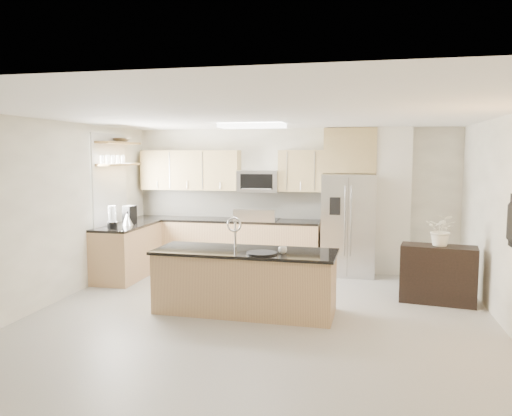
% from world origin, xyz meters
% --- Properties ---
extents(floor, '(6.50, 6.50, 0.00)m').
position_xyz_m(floor, '(0.00, 0.00, 0.00)').
color(floor, '#A4A29C').
rests_on(floor, ground).
extents(ceiling, '(6.00, 6.50, 0.02)m').
position_xyz_m(ceiling, '(0.00, 0.00, 2.60)').
color(ceiling, white).
rests_on(ceiling, wall_back).
extents(wall_back, '(6.00, 0.02, 2.60)m').
position_xyz_m(wall_back, '(0.00, 3.25, 1.30)').
color(wall_back, white).
rests_on(wall_back, floor).
extents(wall_front, '(6.00, 0.02, 2.60)m').
position_xyz_m(wall_front, '(0.00, -3.25, 1.30)').
color(wall_front, white).
rests_on(wall_front, floor).
extents(wall_left, '(0.02, 6.50, 2.60)m').
position_xyz_m(wall_left, '(-3.00, 0.00, 1.30)').
color(wall_left, white).
rests_on(wall_left, floor).
extents(back_counter, '(3.55, 0.66, 1.44)m').
position_xyz_m(back_counter, '(-1.23, 2.93, 0.47)').
color(back_counter, tan).
rests_on(back_counter, floor).
extents(left_counter, '(0.66, 1.50, 0.92)m').
position_xyz_m(left_counter, '(-2.67, 1.85, 0.46)').
color(left_counter, tan).
rests_on(left_counter, floor).
extents(range, '(0.76, 0.64, 1.14)m').
position_xyz_m(range, '(-0.60, 2.92, 0.47)').
color(range, black).
rests_on(range, floor).
extents(upper_cabinets, '(3.50, 0.33, 0.75)m').
position_xyz_m(upper_cabinets, '(-1.30, 3.09, 1.83)').
color(upper_cabinets, tan).
rests_on(upper_cabinets, wall_back).
extents(microwave, '(0.76, 0.40, 0.40)m').
position_xyz_m(microwave, '(-0.60, 3.04, 1.63)').
color(microwave, '#B6B6B8').
rests_on(microwave, upper_cabinets).
extents(refrigerator, '(0.92, 0.78, 1.78)m').
position_xyz_m(refrigerator, '(1.06, 2.87, 0.89)').
color(refrigerator, '#B6B6B8').
rests_on(refrigerator, floor).
extents(partition_column, '(0.60, 0.30, 2.60)m').
position_xyz_m(partition_column, '(1.82, 3.10, 1.30)').
color(partition_column, silver).
rests_on(partition_column, floor).
extents(window, '(0.04, 1.15, 1.65)m').
position_xyz_m(window, '(-2.98, 1.85, 1.65)').
color(window, white).
rests_on(window, wall_left).
extents(shelf_lower, '(0.30, 1.20, 0.04)m').
position_xyz_m(shelf_lower, '(-2.85, 1.95, 1.95)').
color(shelf_lower, olive).
rests_on(shelf_lower, wall_left).
extents(shelf_upper, '(0.30, 1.20, 0.04)m').
position_xyz_m(shelf_upper, '(-2.85, 1.95, 2.32)').
color(shelf_upper, olive).
rests_on(shelf_upper, wall_left).
extents(ceiling_fixture, '(1.00, 0.50, 0.06)m').
position_xyz_m(ceiling_fixture, '(-0.40, 1.60, 2.56)').
color(ceiling_fixture, white).
rests_on(ceiling_fixture, ceiling).
extents(island, '(2.46, 0.96, 1.27)m').
position_xyz_m(island, '(-0.23, 0.38, 0.42)').
color(island, tan).
rests_on(island, floor).
extents(credenza, '(1.09, 0.58, 0.83)m').
position_xyz_m(credenza, '(2.37, 1.37, 0.41)').
color(credenza, black).
rests_on(credenza, floor).
extents(cup, '(0.15, 0.15, 0.09)m').
position_xyz_m(cup, '(0.30, 0.25, 0.89)').
color(cup, silver).
rests_on(cup, island).
extents(platter, '(0.45, 0.45, 0.02)m').
position_xyz_m(platter, '(0.04, 0.17, 0.85)').
color(platter, black).
rests_on(platter, island).
extents(blender, '(0.16, 0.16, 0.38)m').
position_xyz_m(blender, '(-2.67, 1.35, 1.08)').
color(blender, black).
rests_on(blender, left_counter).
extents(kettle, '(0.19, 0.19, 0.24)m').
position_xyz_m(kettle, '(-2.62, 1.78, 1.03)').
color(kettle, '#B6B6B8').
rests_on(kettle, left_counter).
extents(coffee_maker, '(0.21, 0.24, 0.31)m').
position_xyz_m(coffee_maker, '(-2.69, 2.01, 1.07)').
color(coffee_maker, black).
rests_on(coffee_maker, left_counter).
extents(bowl, '(0.47, 0.47, 0.09)m').
position_xyz_m(bowl, '(-2.85, 2.09, 2.39)').
color(bowl, '#B6B6B8').
rests_on(bowl, shelf_upper).
extents(flower_vase, '(0.79, 0.75, 0.69)m').
position_xyz_m(flower_vase, '(2.40, 1.36, 1.17)').
color(flower_vase, white).
rests_on(flower_vase, credenza).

